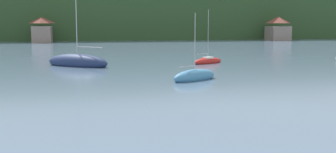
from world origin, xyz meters
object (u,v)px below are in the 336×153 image
(sailboat_far_3, at_px, (78,62))
(sailboat_mid_1, at_px, (195,77))
(sailboat_far_4, at_px, (208,61))
(shore_building_westcentral, at_px, (42,30))
(shore_building_central, at_px, (278,29))

(sailboat_far_3, bearing_deg, sailboat_mid_1, 163.86)
(sailboat_far_4, bearing_deg, shore_building_westcentral, 82.93)
(shore_building_westcentral, xyz_separation_m, sailboat_far_3, (8.64, -54.16, -2.39))
(shore_building_central, distance_m, sailboat_mid_1, 77.53)
(shore_building_westcentral, bearing_deg, sailboat_far_3, -80.93)
(shore_building_westcentral, distance_m, sailboat_mid_1, 69.20)
(sailboat_mid_1, bearing_deg, shore_building_central, 26.89)
(sailboat_far_3, xyz_separation_m, sailboat_far_4, (14.23, 0.11, -0.18))
(sailboat_mid_1, height_order, sailboat_far_3, sailboat_far_3)
(shore_building_westcentral, bearing_deg, sailboat_far_4, -67.07)
(shore_building_westcentral, height_order, shore_building_central, shore_building_central)
(shore_building_westcentral, bearing_deg, sailboat_mid_1, -74.97)
(shore_building_central, relative_size, sailboat_mid_1, 1.06)
(shore_building_westcentral, relative_size, shore_building_central, 1.04)
(shore_building_westcentral, height_order, sailboat_far_3, sailboat_far_3)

